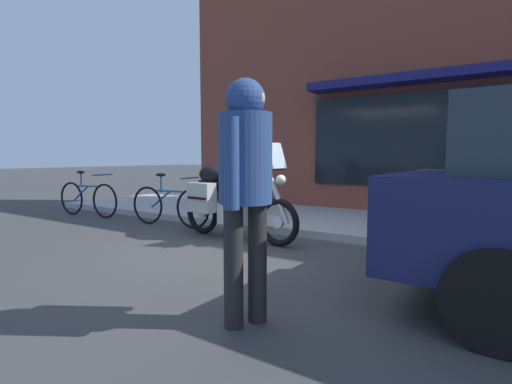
% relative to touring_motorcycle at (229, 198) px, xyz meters
% --- Properties ---
extents(ground_plane, '(80.00, 80.00, 0.00)m').
position_rel_touring_motorcycle_xyz_m(ground_plane, '(0.56, -0.64, -0.61)').
color(ground_plane, '#393939').
extents(touring_motorcycle, '(2.13, 0.62, 1.41)m').
position_rel_touring_motorcycle_xyz_m(touring_motorcycle, '(0.00, 0.00, 0.00)').
color(touring_motorcycle, black).
rests_on(touring_motorcycle, ground_plane).
extents(parked_bicycle, '(1.69, 0.48, 0.93)m').
position_rel_touring_motorcycle_xyz_m(parked_bicycle, '(-1.51, 0.25, -0.24)').
color(parked_bicycle, black).
rests_on(parked_bicycle, ground_plane).
extents(pedestrian_walking, '(0.45, 0.55, 1.76)m').
position_rel_touring_motorcycle_xyz_m(pedestrian_walking, '(1.88, -2.29, 0.50)').
color(pedestrian_walking, black).
rests_on(pedestrian_walking, ground_plane).
extents(sandwich_board_sign, '(0.55, 0.40, 0.84)m').
position_rel_touring_motorcycle_xyz_m(sandwich_board_sign, '(-1.11, 1.41, -0.06)').
color(sandwich_board_sign, black).
rests_on(sandwich_board_sign, sidewalk_curb).
extents(second_bicycle_by_cafe, '(1.71, 0.48, 0.94)m').
position_rel_touring_motorcycle_xyz_m(second_bicycle_by_cafe, '(-3.74, 0.14, -0.23)').
color(second_bicycle_by_cafe, black).
rests_on(second_bicycle_by_cafe, ground_plane).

